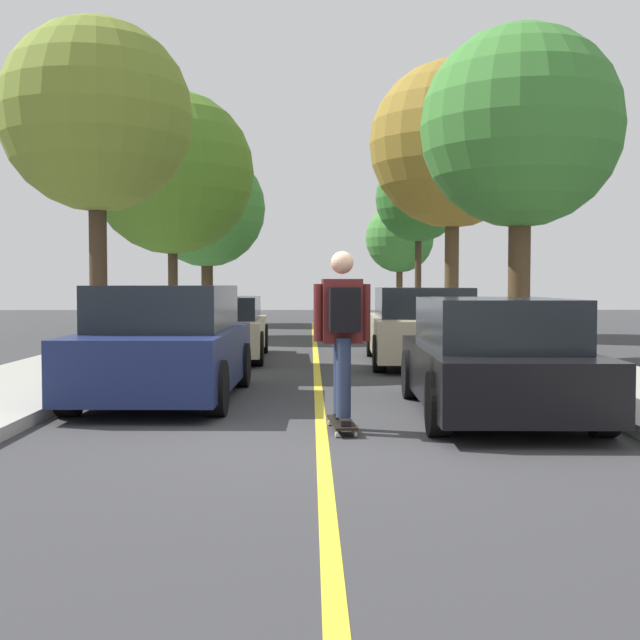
# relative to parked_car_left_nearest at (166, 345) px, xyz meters

# --- Properties ---
(ground) EXTENTS (80.00, 80.00, 0.00)m
(ground) POSITION_rel_parked_car_left_nearest_xyz_m (1.98, -2.67, -0.71)
(ground) COLOR #353538
(center_line) EXTENTS (0.12, 39.20, 0.01)m
(center_line) POSITION_rel_parked_car_left_nearest_xyz_m (1.98, 1.33, -0.71)
(center_line) COLOR gold
(center_line) RESTS_ON ground
(parked_car_left_nearest) EXTENTS (1.96, 4.09, 1.48)m
(parked_car_left_nearest) POSITION_rel_parked_car_left_nearest_xyz_m (0.00, 0.00, 0.00)
(parked_car_left_nearest) COLOR navy
(parked_car_left_nearest) RESTS_ON ground
(parked_car_left_near) EXTENTS (2.03, 4.25, 1.25)m
(parked_car_left_near) POSITION_rel_parked_car_left_nearest_xyz_m (-0.00, 5.77, -0.09)
(parked_car_left_near) COLOR #BCAD89
(parked_car_left_near) RESTS_ON ground
(parked_car_right_nearest) EXTENTS (1.91, 4.10, 1.34)m
(parked_car_right_nearest) POSITION_rel_parked_car_left_nearest_xyz_m (3.97, -1.29, -0.06)
(parked_car_right_nearest) COLOR black
(parked_car_right_nearest) RESTS_ON ground
(parked_car_right_near) EXTENTS (2.08, 4.52, 1.43)m
(parked_car_right_near) POSITION_rel_parked_car_left_nearest_xyz_m (3.97, 4.74, -0.01)
(parked_car_right_near) COLOR #BCAD89
(parked_car_right_near) RESTS_ON ground
(street_tree_left_nearest) EXTENTS (3.46, 3.46, 6.13)m
(street_tree_left_nearest) POSITION_rel_parked_car_left_nearest_xyz_m (-1.98, 4.29, 3.80)
(street_tree_left_nearest) COLOR #3D2D1E
(street_tree_left_nearest) RESTS_ON sidewalk_left
(street_tree_left_near) EXTENTS (4.55, 4.55, 6.75)m
(street_tree_left_near) POSITION_rel_parked_car_left_nearest_xyz_m (-1.98, 12.28, 3.89)
(street_tree_left_near) COLOR #3D2D1E
(street_tree_left_near) RESTS_ON sidewalk_left
(street_tree_left_far) EXTENTS (4.35, 4.35, 6.36)m
(street_tree_left_far) POSITION_rel_parked_car_left_nearest_xyz_m (-1.98, 19.81, 3.59)
(street_tree_left_far) COLOR #3D2D1E
(street_tree_left_far) RESTS_ON sidewalk_left
(street_tree_right_nearest) EXTENTS (3.90, 3.90, 6.36)m
(street_tree_right_nearest) POSITION_rel_parked_car_left_nearest_xyz_m (5.95, 5.30, 3.81)
(street_tree_right_nearest) COLOR #4C3823
(street_tree_right_nearest) RESTS_ON sidewalk_right
(street_tree_right_near) EXTENTS (4.77, 4.77, 7.76)m
(street_tree_right_near) POSITION_rel_parked_car_left_nearest_xyz_m (5.95, 12.87, 4.78)
(street_tree_right_near) COLOR #4C3823
(street_tree_right_near) RESTS_ON sidewalk_right
(street_tree_right_far) EXTENTS (3.24, 3.24, 6.21)m
(street_tree_right_far) POSITION_rel_parked_car_left_nearest_xyz_m (5.95, 20.16, 4.00)
(street_tree_right_far) COLOR #3D2D1E
(street_tree_right_far) RESTS_ON sidewalk_right
(street_tree_right_farthest) EXTENTS (3.12, 3.12, 5.03)m
(street_tree_right_farthest) POSITION_rel_parked_car_left_nearest_xyz_m (5.95, 26.59, 2.88)
(street_tree_right_farthest) COLOR #4C3823
(street_tree_right_farthest) RESTS_ON sidewalk_right
(fire_hydrant) EXTENTS (0.20, 0.20, 0.70)m
(fire_hydrant) POSITION_rel_parked_car_left_nearest_xyz_m (5.47, 2.57, -0.23)
(fire_hydrant) COLOR #B2140F
(fire_hydrant) RESTS_ON sidewalk_right
(skateboard) EXTENTS (0.29, 0.86, 0.10)m
(skateboard) POSITION_rel_parked_car_left_nearest_xyz_m (2.19, -2.31, -0.63)
(skateboard) COLOR black
(skateboard) RESTS_ON ground
(skateboarder) EXTENTS (0.59, 0.71, 1.72)m
(skateboarder) POSITION_rel_parked_car_left_nearest_xyz_m (2.19, -2.34, 0.36)
(skateboarder) COLOR black
(skateboarder) RESTS_ON skateboard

